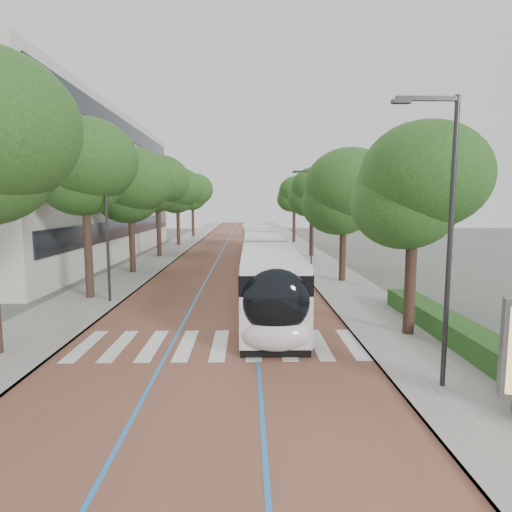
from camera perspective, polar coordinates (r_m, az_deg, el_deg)
The scene contains 19 objects.
ground at distance 15.51m, azimuth -5.86°, elevation -12.94°, with size 160.00×160.00×0.00m, color #51544C.
road at distance 54.81m, azimuth -2.50°, elevation 1.41°, with size 11.00×140.00×0.02m, color brown.
sidewalk_left at distance 55.48m, azimuth -10.27°, elevation 1.42°, with size 4.00×140.00×0.12m, color gray.
sidewalk_right at distance 55.15m, azimuth 5.31°, elevation 1.47°, with size 4.00×140.00×0.12m, color gray.
kerb_left at distance 55.21m, azimuth -8.32°, elevation 1.43°, with size 0.20×140.00×0.14m, color gray.
kerb_right at distance 54.96m, azimuth 3.34°, elevation 1.47°, with size 0.20×140.00×0.14m, color gray.
zebra_crossing at distance 16.43m, azimuth -4.87°, elevation -11.68°, with size 10.55×3.60×0.01m.
lane_line_left at distance 54.87m, azimuth -4.17°, elevation 1.41°, with size 0.12×126.00×0.01m, color blue.
lane_line_right at distance 54.79m, azimuth -0.83°, elevation 1.42°, with size 0.12×126.00×0.01m, color blue.
office_building at distance 47.35m, azimuth -27.46°, elevation 8.25°, with size 18.11×40.00×14.00m.
hedge at distance 17.20m, azimuth 26.47°, elevation -9.82°, with size 1.20×14.00×0.80m, color #174317.
streetlight_near at distance 12.74m, azimuth 23.85°, elevation 4.35°, with size 1.82×0.20×8.00m.
streetlight_far at distance 36.94m, azimuth 7.21°, elevation 6.17°, with size 1.82×0.20×8.00m.
lamp_post_left at distance 23.73m, azimuth -19.26°, elevation 3.78°, with size 0.14×0.14×8.00m, color #28282A.
trees_left at distance 41.70m, azimuth -13.47°, elevation 8.93°, with size 6.10×61.03×9.68m.
trees_right at distance 35.68m, azimuth 9.31°, elevation 8.01°, with size 5.94×46.84×8.50m.
lead_bus at distance 22.76m, azimuth 1.41°, elevation -2.27°, with size 2.67×18.42×3.20m.
bus_queued_0 at distance 38.11m, azimuth 0.18°, elevation 1.44°, with size 2.91×12.47×3.20m.
bus_queued_1 at distance 51.01m, azimuth -0.22°, elevation 2.82°, with size 2.63×12.42×3.20m.
Camera 1 is at (1.23, -14.54, 5.26)m, focal length 30.00 mm.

